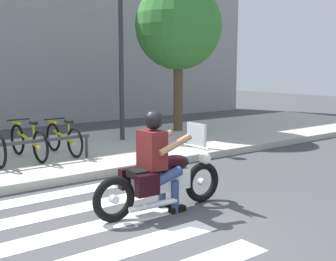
% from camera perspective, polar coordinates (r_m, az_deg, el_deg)
% --- Properties ---
extents(ground_plane, '(48.00, 48.00, 0.00)m').
position_cam_1_polar(ground_plane, '(5.23, -1.29, -14.11)').
color(ground_plane, '#424244').
extents(sidewalk, '(24.00, 4.40, 0.15)m').
position_cam_1_polar(sidewalk, '(9.62, -19.57, -3.64)').
color(sidewalk, '#B7B2A8').
rests_on(sidewalk, ground).
extents(crosswalk_stripe_2, '(2.80, 0.40, 0.01)m').
position_cam_1_polar(crosswalk_stripe_2, '(4.91, -7.46, -15.68)').
color(crosswalk_stripe_2, white).
rests_on(crosswalk_stripe_2, ground).
extents(crosswalk_stripe_3, '(2.80, 0.40, 0.01)m').
position_cam_1_polar(crosswalk_stripe_3, '(5.57, -11.71, -12.81)').
color(crosswalk_stripe_3, white).
rests_on(crosswalk_stripe_3, ground).
extents(crosswalk_stripe_4, '(2.80, 0.40, 0.01)m').
position_cam_1_polar(crosswalk_stripe_4, '(6.26, -14.98, -10.51)').
color(crosswalk_stripe_4, white).
rests_on(crosswalk_stripe_4, ground).
extents(crosswalk_stripe_5, '(2.80, 0.40, 0.01)m').
position_cam_1_polar(crosswalk_stripe_5, '(6.97, -17.55, -8.66)').
color(crosswalk_stripe_5, white).
rests_on(crosswalk_stripe_5, ground).
extents(motorcycle, '(2.08, 0.64, 1.20)m').
position_cam_1_polar(motorcycle, '(6.04, -0.80, -6.48)').
color(motorcycle, black).
rests_on(motorcycle, ground).
extents(rider, '(0.64, 0.55, 1.42)m').
position_cam_1_polar(rider, '(5.92, -1.46, -3.19)').
color(rider, '#591919').
rests_on(rider, ground).
extents(bicycle_5, '(0.48, 1.75, 0.79)m').
position_cam_1_polar(bicycle_5, '(9.16, -17.89, -1.39)').
color(bicycle_5, black).
rests_on(bicycle_5, sidewalk).
extents(bicycle_6, '(0.48, 1.58, 0.75)m').
position_cam_1_polar(bicycle_6, '(9.43, -13.57, -1.02)').
color(bicycle_6, black).
rests_on(bicycle_6, sidewalk).
extents(street_lamp, '(0.28, 0.28, 4.22)m').
position_cam_1_polar(street_lamp, '(11.01, -6.21, 11.27)').
color(street_lamp, '#2D2D33').
rests_on(street_lamp, ground).
extents(tree_near_rack, '(2.47, 2.47, 4.38)m').
position_cam_1_polar(tree_near_rack, '(12.62, 1.37, 13.50)').
color(tree_near_rack, brown).
rests_on(tree_near_rack, ground).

